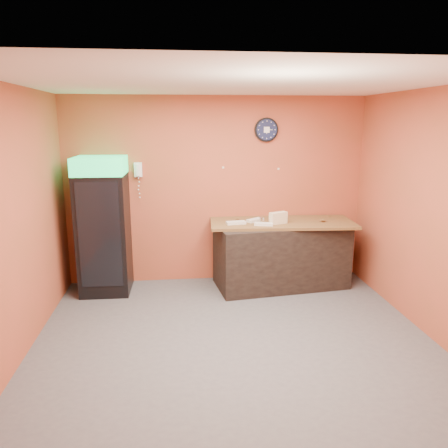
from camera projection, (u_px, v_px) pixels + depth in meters
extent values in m
plane|color=#47474C|center=(234.00, 338.00, 5.01)|extent=(4.50, 4.50, 0.00)
cube|color=#B64A33|center=(217.00, 191.00, 6.63)|extent=(4.50, 0.02, 2.80)
cube|color=#B64A33|center=(16.00, 224.00, 4.45)|extent=(0.02, 4.00, 2.80)
cube|color=#B64A33|center=(431.00, 214.00, 4.94)|extent=(0.02, 4.00, 2.80)
cube|color=white|center=(235.00, 83.00, 4.37)|extent=(4.50, 4.00, 0.02)
cube|color=black|center=(104.00, 234.00, 6.24)|extent=(0.70, 0.70, 1.71)
cube|color=#18CC5E|center=(100.00, 166.00, 6.01)|extent=(0.70, 0.70, 0.24)
cube|color=black|center=(100.00, 235.00, 5.88)|extent=(0.57, 0.03, 1.46)
cube|color=black|center=(281.00, 255.00, 6.53)|extent=(1.99, 1.07, 0.95)
cylinder|color=black|center=(266.00, 130.00, 6.48)|extent=(0.36, 0.05, 0.36)
cylinder|color=#0F1433|center=(267.00, 130.00, 6.45)|extent=(0.30, 0.01, 0.30)
cube|color=white|center=(267.00, 130.00, 6.44)|extent=(0.09, 0.00, 0.09)
cube|color=white|center=(138.00, 170.00, 6.38)|extent=(0.11, 0.07, 0.21)
cube|color=white|center=(138.00, 170.00, 6.33)|extent=(0.05, 0.04, 0.17)
cube|color=brown|center=(282.00, 223.00, 6.42)|extent=(2.14, 0.98, 0.04)
cube|color=beige|center=(278.00, 222.00, 6.26)|extent=(0.28, 0.19, 0.06)
cube|color=beige|center=(278.00, 218.00, 6.24)|extent=(0.28, 0.19, 0.06)
cube|color=beige|center=(278.00, 214.00, 6.23)|extent=(0.28, 0.19, 0.06)
cube|color=silver|center=(236.00, 223.00, 6.24)|extent=(0.29, 0.15, 0.04)
cube|color=silver|center=(264.00, 224.00, 6.16)|extent=(0.28, 0.17, 0.04)
cube|color=silver|center=(255.00, 220.00, 6.41)|extent=(0.29, 0.25, 0.04)
cylinder|color=silver|center=(261.00, 219.00, 6.43)|extent=(0.06, 0.06, 0.06)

